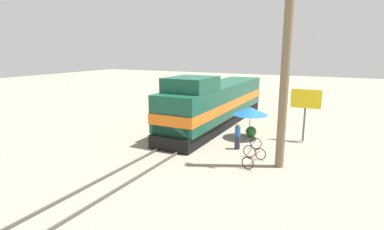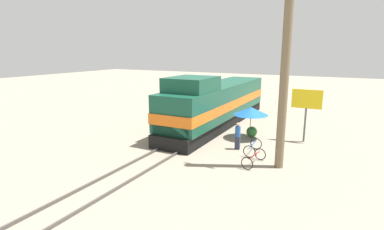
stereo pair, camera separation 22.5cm
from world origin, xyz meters
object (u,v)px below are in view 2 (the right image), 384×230
object	(u,v)px
bicycle	(253,147)
person_bystander	(238,135)
bicycle_spare	(254,158)
locomotive	(216,104)
billboard_sign	(307,103)
vendor_umbrella	(251,111)
utility_pole	(286,54)

from	to	relation	value
bicycle	person_bystander	bearing A→B (deg)	162.95
person_bystander	bicycle_spare	bearing A→B (deg)	-51.08
locomotive	bicycle_spare	xyz separation A→B (m)	(5.34, -7.09, -1.50)
locomotive	bicycle_spare	bearing A→B (deg)	-53.01
billboard_sign	vendor_umbrella	bearing A→B (deg)	-164.86
locomotive	billboard_sign	world-z (taller)	locomotive
utility_pole	billboard_sign	distance (m)	6.44
locomotive	person_bystander	world-z (taller)	locomotive
locomotive	bicycle_spare	world-z (taller)	locomotive
billboard_sign	bicycle	xyz separation A→B (m)	(-2.44, -4.01, -2.35)
billboard_sign	bicycle	size ratio (longest dim) A/B	2.09
utility_pole	billboard_sign	xyz separation A→B (m)	(0.54, 5.52, -3.28)
locomotive	billboard_sign	xyz separation A→B (m)	(7.19, -1.29, 0.87)
utility_pole	vendor_umbrella	xyz separation A→B (m)	(-3.00, 4.56, -4.02)
vendor_umbrella	bicycle_spare	world-z (taller)	vendor_umbrella
locomotive	utility_pole	distance (m)	10.38
locomotive	billboard_sign	bearing A→B (deg)	-10.17
vendor_umbrella	person_bystander	bearing A→B (deg)	-89.68
locomotive	vendor_umbrella	distance (m)	4.29
utility_pole	bicycle	size ratio (longest dim) A/B	6.85
person_bystander	bicycle_spare	xyz separation A→B (m)	(1.68, -2.08, -0.60)
vendor_umbrella	person_bystander	size ratio (longest dim) A/B	1.39
locomotive	utility_pole	world-z (taller)	utility_pole
locomotive	utility_pole	xyz separation A→B (m)	(6.65, -6.81, 4.16)
utility_pole	bicycle_spare	distance (m)	5.81
utility_pole	bicycle_spare	bearing A→B (deg)	-167.58
person_bystander	utility_pole	bearing A→B (deg)	-31.02
billboard_sign	bicycle	world-z (taller)	billboard_sign
locomotive	person_bystander	xyz separation A→B (m)	(3.66, -5.01, -0.90)
vendor_umbrella	billboard_sign	bearing A→B (deg)	15.14
billboard_sign	person_bystander	distance (m)	5.43
vendor_umbrella	bicycle	distance (m)	3.62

